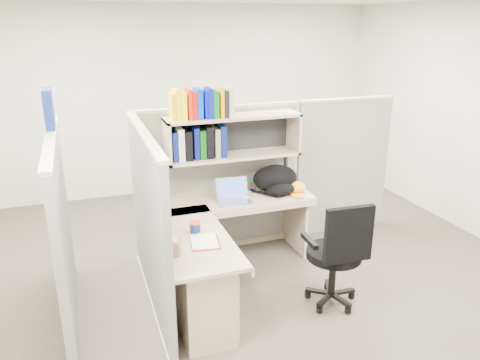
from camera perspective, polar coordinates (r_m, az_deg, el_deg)
name	(u,v)px	position (r m, az deg, el deg)	size (l,w,h in m)	color
ground	(247,287)	(4.69, 0.84, -12.89)	(6.00, 6.00, 0.00)	#332D27
room_shell	(248,124)	(4.07, 0.95, 6.85)	(6.00, 6.00, 6.00)	beige
cubicle	(196,189)	(4.59, -5.38, -1.10)	(3.79, 1.84, 1.95)	slate
desk	(214,268)	(4.12, -3.16, -10.66)	(1.74, 1.75, 0.73)	tan
laptop	(234,191)	(4.68, -0.70, -1.41)	(0.33, 0.33, 0.23)	#A9A8AC
backpack	(278,180)	(4.94, 4.60, 0.00)	(0.49, 0.38, 0.29)	black
orange_cap	(296,187)	(5.01, 6.82, -0.85)	(0.21, 0.24, 0.12)	orange
snack_canister	(195,227)	(4.08, -5.51, -5.67)	(0.10, 0.10, 0.09)	navy
tissue_box	(173,243)	(3.72, -8.15, -7.66)	(0.11, 0.11, 0.18)	#A0745A
mouse	(246,198)	(4.79, 0.77, -2.19)	(0.08, 0.05, 0.03)	#9CBFDE
paper_cup	(219,188)	(5.00, -2.56, -0.93)	(0.07, 0.07, 0.09)	white
book_stack	(244,185)	(5.04, 0.47, -0.64)	(0.16, 0.22, 0.11)	gray
loose_paper	(204,241)	(3.93, -4.39, -7.43)	(0.22, 0.29, 0.00)	white
task_chair	(335,270)	(4.32, 11.54, -10.66)	(0.55, 0.51, 1.04)	black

